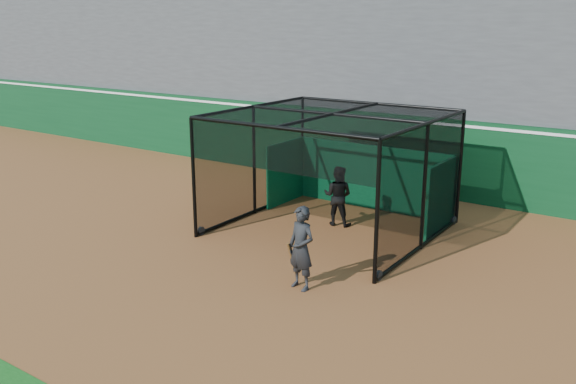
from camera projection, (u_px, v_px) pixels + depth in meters
The scene contains 6 objects.
ground at pixel (214, 266), 13.83m from camera, with size 120.00×120.00×0.00m, color brown.
outfield_wall at pixel (382, 149), 20.23m from camera, with size 50.00×0.50×2.50m.
grandstand at pixel (431, 47), 22.37m from camera, with size 50.00×7.85×8.95m.
batting_cage at pixel (332, 173), 15.91m from camera, with size 5.21×5.08×3.10m.
batter at pixel (338, 196), 16.48m from camera, with size 0.80×0.62×1.64m, color black.
on_deck_player at pixel (301, 248), 12.45m from camera, with size 0.72×0.54×1.77m.
Camera 1 is at (8.69, -9.64, 5.33)m, focal length 38.00 mm.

